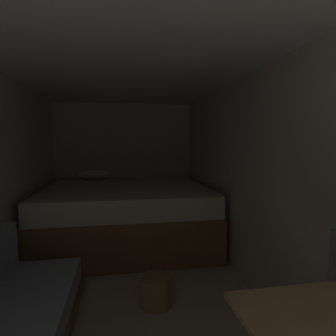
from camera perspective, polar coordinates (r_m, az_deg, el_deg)
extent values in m
plane|color=#B2A893|center=(2.71, -7.45, -25.91)|extent=(7.10, 7.10, 0.00)
cube|color=beige|center=(4.91, -8.85, 0.89)|extent=(2.41, 0.05, 2.05)
cube|color=beige|center=(2.67, 18.55, -3.09)|extent=(0.05, 5.10, 2.05)
cube|color=white|center=(2.41, -8.09, 21.51)|extent=(2.41, 5.10, 0.05)
cube|color=brown|center=(4.03, -8.43, -11.11)|extent=(2.19, 1.91, 0.54)
cube|color=beige|center=(3.93, -8.51, -5.56)|extent=(2.15, 1.87, 0.26)
ellipsoid|color=white|center=(4.66, -14.82, -1.34)|extent=(0.51, 0.30, 0.16)
cylinder|color=olive|center=(2.64, -2.52, -23.67)|extent=(0.27, 0.27, 0.26)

